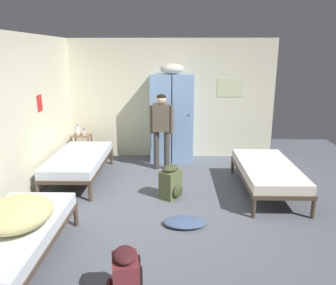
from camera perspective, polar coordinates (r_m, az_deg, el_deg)
name	(u,v)px	position (r m, az deg, el deg)	size (l,w,h in m)	color
ground_plane	(168,207)	(5.24, -0.06, -10.83)	(8.41, 8.41, 0.00)	#565B66
room_backdrop	(103,110)	(6.17, -11.04, 5.46)	(4.52, 5.32, 2.58)	beige
locker_bank	(172,116)	(7.19, 0.66, 4.48)	(0.90, 0.55, 2.07)	#7A9ECC
shelf_unit	(82,145)	(7.51, -14.33, -0.42)	(0.38, 0.30, 0.57)	brown
bed_right	(267,171)	(5.86, 16.50, -4.62)	(0.90, 1.90, 0.49)	#473828
bed_left_rear	(79,160)	(6.37, -14.87, -2.90)	(0.90, 1.90, 0.49)	#473828
bed_left_front	(11,236)	(4.11, -25.05, -14.14)	(0.90, 1.90, 0.49)	#473828
bedding_heap	(17,213)	(3.98, -24.23, -10.88)	(0.74, 0.80, 0.30)	#D1C67F
person_traveler	(161,125)	(6.61, -1.12, 3.02)	(0.48, 0.22, 1.51)	#3D3833
water_bottle	(78,130)	(7.47, -15.04, 2.03)	(0.07, 0.07, 0.22)	white
lotion_bottle	(84,132)	(7.38, -14.03, 1.67)	(0.06, 0.06, 0.15)	beige
backpack_olive	(171,183)	(5.45, 0.50, -6.82)	(0.41, 0.41, 0.55)	#566038
backpack_maroon	(125,278)	(3.40, -7.37, -21.77)	(0.38, 0.36, 0.55)	maroon
clothes_pile_denim	(185,222)	(4.73, 2.84, -13.35)	(0.58, 0.37, 0.08)	#42567A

